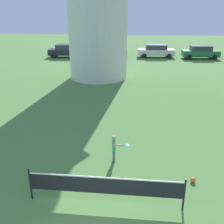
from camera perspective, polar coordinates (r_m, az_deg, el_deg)
name	(u,v)px	position (r m, az deg, el deg)	size (l,w,h in m)	color
tennis_net	(105,186)	(8.18, -1.52, -15.69)	(4.72, 0.06, 1.10)	black
player_far	(115,147)	(10.27, 0.55, -7.61)	(0.71, 0.41, 1.12)	slate
stray_ball	(193,180)	(9.83, 17.11, -13.85)	(0.19, 0.19, 0.19)	orange
parked_car_black	(66,51)	(34.22, -9.87, 12.95)	(4.45, 2.18, 1.56)	#1E232D
parked_car_red	(110,51)	(33.45, -0.53, 13.06)	(4.41, 2.18, 1.56)	red
parked_car_silver	(156,51)	(34.08, 9.52, 12.94)	(4.56, 2.08, 1.56)	silver
parked_car_green	(201,52)	(34.40, 18.64, 12.22)	(4.41, 2.05, 1.56)	#1E6638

